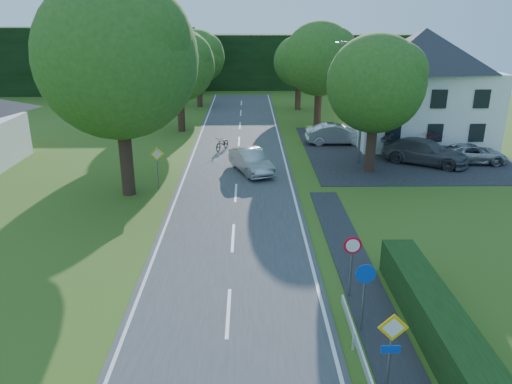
{
  "coord_description": "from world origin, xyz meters",
  "views": [
    {
      "loc": [
        0.69,
        -2.54,
        9.59
      ],
      "look_at": [
        1.07,
        19.71,
        1.61
      ],
      "focal_mm": 35.0,
      "sensor_mm": 36.0,
      "label": 1
    }
  ],
  "objects_px": {
    "parked_car_silver_a": "(336,134)",
    "parasol": "(429,145)",
    "streetlight": "(360,97)",
    "parked_car_silver_b": "(472,154)",
    "motorcycle": "(222,143)",
    "parked_car_grey": "(425,152)",
    "moving_car": "(251,161)"
  },
  "relations": [
    {
      "from": "parked_car_silver_a",
      "to": "parasol",
      "type": "distance_m",
      "value": 7.06
    },
    {
      "from": "streetlight",
      "to": "parked_car_silver_b",
      "type": "relative_size",
      "value": 1.77
    },
    {
      "from": "motorcycle",
      "to": "parked_car_grey",
      "type": "xyz_separation_m",
      "value": [
        13.78,
        -3.79,
        0.32
      ]
    },
    {
      "from": "motorcycle",
      "to": "parked_car_grey",
      "type": "bearing_deg",
      "value": 8.71
    },
    {
      "from": "parked_car_silver_a",
      "to": "parked_car_grey",
      "type": "bearing_deg",
      "value": -137.46
    },
    {
      "from": "motorcycle",
      "to": "parked_car_grey",
      "type": "relative_size",
      "value": 0.34
    },
    {
      "from": "moving_car",
      "to": "parked_car_silver_b",
      "type": "xyz_separation_m",
      "value": [
        14.97,
        1.95,
        -0.11
      ]
    },
    {
      "from": "parked_car_grey",
      "to": "parasol",
      "type": "bearing_deg",
      "value": 3.39
    },
    {
      "from": "motorcycle",
      "to": "parked_car_silver_b",
      "type": "distance_m",
      "value": 17.43
    },
    {
      "from": "moving_car",
      "to": "parked_car_grey",
      "type": "relative_size",
      "value": 0.79
    },
    {
      "from": "parked_car_silver_a",
      "to": "moving_car",
      "type": "bearing_deg",
      "value": 137.35
    },
    {
      "from": "parked_car_silver_a",
      "to": "parked_car_grey",
      "type": "distance_m",
      "value": 7.44
    },
    {
      "from": "parked_car_grey",
      "to": "streetlight",
      "type": "bearing_deg",
      "value": 116.92
    },
    {
      "from": "motorcycle",
      "to": "streetlight",
      "type": "bearing_deg",
      "value": 3.77
    },
    {
      "from": "streetlight",
      "to": "parasol",
      "type": "height_order",
      "value": "streetlight"
    },
    {
      "from": "streetlight",
      "to": "parked_car_grey",
      "type": "height_order",
      "value": "streetlight"
    },
    {
      "from": "moving_car",
      "to": "parasol",
      "type": "bearing_deg",
      "value": -6.04
    },
    {
      "from": "streetlight",
      "to": "parked_car_grey",
      "type": "distance_m",
      "value": 5.8
    },
    {
      "from": "moving_car",
      "to": "motorcycle",
      "type": "relative_size",
      "value": 2.35
    },
    {
      "from": "parked_car_silver_b",
      "to": "parasol",
      "type": "bearing_deg",
      "value": 64.68
    },
    {
      "from": "streetlight",
      "to": "moving_car",
      "type": "height_order",
      "value": "streetlight"
    },
    {
      "from": "streetlight",
      "to": "parked_car_silver_a",
      "type": "height_order",
      "value": "streetlight"
    },
    {
      "from": "streetlight",
      "to": "motorcycle",
      "type": "relative_size",
      "value": 4.23
    },
    {
      "from": "moving_car",
      "to": "parasol",
      "type": "height_order",
      "value": "parasol"
    },
    {
      "from": "streetlight",
      "to": "moving_car",
      "type": "xyz_separation_m",
      "value": [
        -7.17,
        -2.14,
        -3.69
      ]
    },
    {
      "from": "moving_car",
      "to": "parked_car_grey",
      "type": "height_order",
      "value": "parked_car_grey"
    },
    {
      "from": "streetlight",
      "to": "parked_car_silver_a",
      "type": "relative_size",
      "value": 1.69
    },
    {
      "from": "parked_car_silver_a",
      "to": "parked_car_grey",
      "type": "xyz_separation_m",
      "value": [
        5.04,
        -5.47,
        0.04
      ]
    },
    {
      "from": "motorcycle",
      "to": "parked_car_silver_b",
      "type": "xyz_separation_m",
      "value": [
        17.05,
        -3.62,
        0.13
      ]
    },
    {
      "from": "moving_car",
      "to": "motorcycle",
      "type": "distance_m",
      "value": 5.95
    },
    {
      "from": "parked_car_silver_a",
      "to": "parasol",
      "type": "bearing_deg",
      "value": -123.97
    },
    {
      "from": "parked_car_grey",
      "to": "parasol",
      "type": "distance_m",
      "value": 1.75
    }
  ]
}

